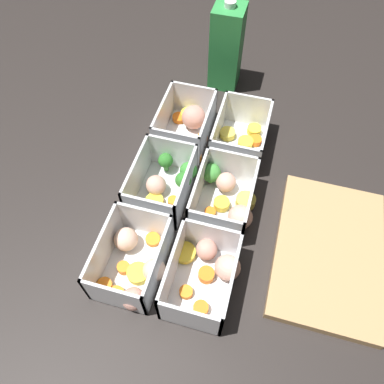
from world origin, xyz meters
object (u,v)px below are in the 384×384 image
container_far_right (206,272)px  juice_carton (226,48)px  container_far_left (241,139)px  container_far_center (226,198)px  container_near_left (188,124)px  container_near_center (165,182)px  container_near_right (133,263)px

container_far_right → juice_carton: (-0.50, -0.08, 0.07)m
container_far_left → container_far_center: bearing=1.0°
container_far_left → container_far_center: size_ratio=1.04×
container_near_left → container_far_center: same height
container_near_left → container_far_right: same height
container_far_center → container_far_right: 0.15m
container_near_center → juice_carton: juice_carton is taller
container_near_right → container_far_center: size_ratio=1.04×
container_near_center → juice_carton: (-0.34, 0.04, 0.07)m
container_near_center → juice_carton: 0.35m
container_near_right → container_far_center: same height
container_near_center → container_near_right: (0.17, -0.00, -0.00)m
container_far_center → container_near_center: bearing=-91.0°
container_near_left → container_near_center: same height
container_near_right → container_far_right: size_ratio=1.00×
container_near_center → container_far_right: size_ratio=1.00×
container_near_left → container_near_right: size_ratio=0.98×
container_far_right → juice_carton: 0.51m
container_near_right → juice_carton: (-0.51, 0.04, 0.07)m
container_far_left → container_far_right: same height
container_far_right → juice_carton: bearing=-170.5°
container_near_left → juice_carton: bearing=168.4°
container_near_center → juice_carton: bearing=173.9°
container_near_left → container_near_right: (0.33, 0.00, -0.00)m
container_near_center → container_near_right: 0.17m
container_near_right → container_far_left: 0.34m
juice_carton → container_far_right: bearing=9.5°
container_near_center → container_near_right: bearing=-0.2°
container_near_left → container_near_center: 0.16m
container_near_left → container_near_right: same height
juice_carton → container_near_right: bearing=-4.2°
container_near_left → container_far_right: 0.33m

